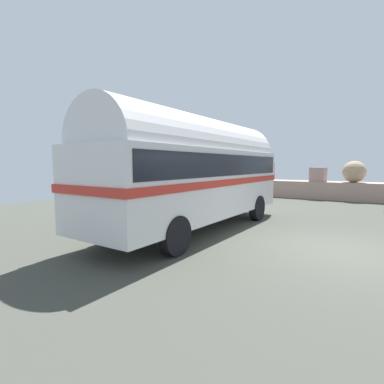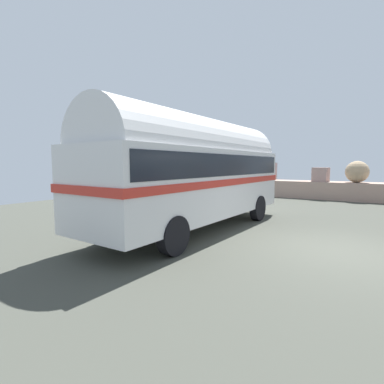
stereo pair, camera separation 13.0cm
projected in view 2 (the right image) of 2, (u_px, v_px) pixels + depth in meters
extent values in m
cube|color=#3E4038|center=(337.00, 251.00, 7.18)|extent=(32.00, 26.00, 0.02)
cube|color=tan|center=(362.00, 192.00, 16.96)|extent=(31.36, 1.80, 1.10)
cube|color=gray|center=(179.00, 170.00, 24.32)|extent=(1.37, 1.37, 1.18)
cube|color=gray|center=(212.00, 172.00, 22.85)|extent=(1.12, 1.18, 0.94)
sphere|color=#A78E88|center=(232.00, 172.00, 21.13)|extent=(1.08, 1.08, 1.08)
cube|color=gray|center=(269.00, 171.00, 20.40)|extent=(1.28, 1.38, 1.20)
cube|color=#A3837C|center=(321.00, 175.00, 17.88)|extent=(0.98, 0.88, 0.88)
sphere|color=tan|center=(357.00, 172.00, 16.86)|extent=(1.28, 1.28, 1.28)
cylinder|color=black|center=(209.00, 204.00, 12.29)|extent=(0.31, 0.97, 0.96)
cylinder|color=black|center=(258.00, 208.00, 11.03)|extent=(0.31, 0.97, 0.96)
cylinder|color=black|center=(112.00, 224.00, 8.03)|extent=(0.31, 0.97, 0.96)
cylinder|color=black|center=(174.00, 235.00, 6.78)|extent=(0.31, 0.97, 0.96)
cube|color=silver|center=(196.00, 183.00, 9.43)|extent=(2.65, 8.47, 2.10)
cylinder|color=silver|center=(196.00, 151.00, 9.33)|extent=(2.44, 8.13, 2.20)
cube|color=red|center=(196.00, 181.00, 9.42)|extent=(2.70, 8.55, 0.20)
cube|color=black|center=(196.00, 165.00, 9.37)|extent=(2.67, 8.13, 0.64)
cube|color=silver|center=(249.00, 197.00, 13.00)|extent=(2.28, 0.23, 0.28)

